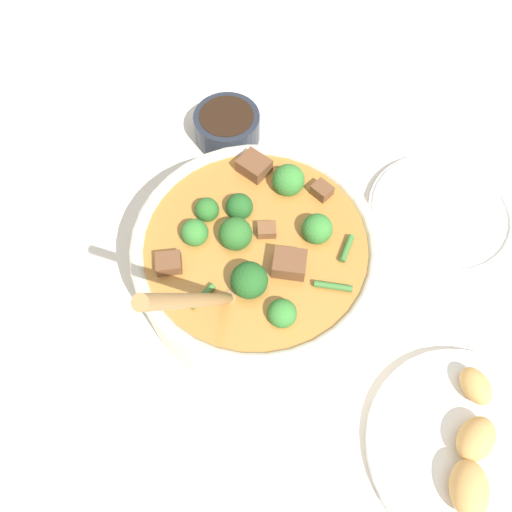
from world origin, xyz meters
name	(u,v)px	position (x,y,z in m)	size (l,w,h in m)	color
ground_plane	(256,280)	(0.00, 0.00, 0.00)	(4.00, 4.00, 0.00)	silver
stew_bowl	(256,258)	(0.00, 0.00, 0.06)	(0.31, 0.28, 0.30)	beige
condiment_bowl	(227,125)	(-0.15, -0.19, 0.02)	(0.10, 0.10, 0.05)	#232833
empty_plate	(442,213)	(-0.24, 0.13, 0.01)	(0.20, 0.20, 0.02)	white
food_plate	(470,450)	(0.01, 0.31, 0.01)	(0.22, 0.22, 0.05)	white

